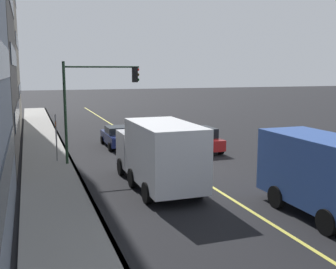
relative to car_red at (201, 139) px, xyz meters
name	(u,v)px	position (x,y,z in m)	size (l,w,h in m)	color
ground	(179,167)	(-3.73, 2.98, -0.84)	(200.00, 200.00, 0.00)	black
sidewalk_slab	(51,176)	(-3.73, 10.10, -0.76)	(80.00, 2.89, 0.15)	gray
curb_edge	(78,174)	(-3.73, 8.73, -0.76)	(80.00, 0.16, 0.15)	slate
lane_stripe_center	(179,167)	(-3.73, 2.98, -0.83)	(80.00, 0.16, 0.01)	#D8CC4C
car_red	(201,139)	(0.00, 0.00, 0.00)	(4.04, 1.98, 1.65)	red
car_maroon	(165,130)	(5.40, 0.70, -0.08)	(4.01, 2.07, 1.52)	#591116
car_navy	(118,136)	(3.55, 5.00, -0.08)	(4.52, 1.91, 1.49)	navy
truck_white	(159,153)	(-7.30, 5.38, 0.83)	(7.15, 2.61, 3.16)	silver
pedestrian_with_backpack	(125,148)	(-2.01, 5.73, 0.09)	(0.38, 0.36, 1.60)	brown
traffic_light_mast	(94,94)	(-1.41, 7.39, 3.28)	(0.28, 4.46, 5.98)	#1E3823
street_sign_post	(56,135)	(-0.53, 9.56, 0.89)	(0.60, 0.08, 2.93)	slate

